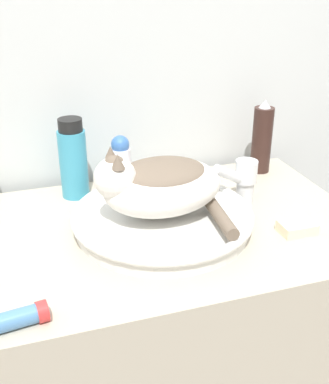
{
  "coord_description": "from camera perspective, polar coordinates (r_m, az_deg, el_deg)",
  "views": [
    {
      "loc": [
        -0.27,
        -0.61,
        1.42
      ],
      "look_at": [
        0.01,
        0.27,
        0.98
      ],
      "focal_mm": 45.0,
      "sensor_mm": 36.0,
      "label": 1
    }
  ],
  "objects": [
    {
      "name": "deodorant_stick",
      "position": [
        1.24,
        -5.19,
        3.43
      ],
      "size": [
        0.05,
        0.05,
        0.15
      ],
      "color": "silver",
      "rests_on": "vanity_counter"
    },
    {
      "name": "soap_bar",
      "position": [
        1.1,
        15.43,
        -4.09
      ],
      "size": [
        0.08,
        0.05,
        0.02
      ],
      "color": "beige",
      "rests_on": "vanity_counter"
    },
    {
      "name": "cat",
      "position": [
        1.03,
        -0.7,
        1.02
      ],
      "size": [
        0.29,
        0.28,
        0.16
      ],
      "rotation": [
        0.0,
        0.0,
        3.22
      ],
      "color": "silver",
      "rests_on": "sink_basin"
    },
    {
      "name": "wall_back",
      "position": [
        1.3,
        -5.53,
        15.66
      ],
      "size": [
        8.0,
        0.05,
        2.4
      ],
      "color": "silver",
      "rests_on": "ground_plane"
    },
    {
      "name": "mouthwash_bottle",
      "position": [
        1.21,
        -10.77,
        3.78
      ],
      "size": [
        0.07,
        0.07,
        0.2
      ],
      "color": "teal",
      "rests_on": "vanity_counter"
    },
    {
      "name": "sink_basin",
      "position": [
        1.07,
        -0.23,
        -3.14
      ],
      "size": [
        0.4,
        0.4,
        0.05
      ],
      "color": "silver",
      "rests_on": "vanity_counter"
    },
    {
      "name": "vanity_counter",
      "position": [
        1.36,
        -0.67,
        -20.43
      ],
      "size": [
        0.94,
        0.58,
        0.88
      ],
      "color": "#B2A893",
      "rests_on": "ground_plane"
    },
    {
      "name": "faucet",
      "position": [
        1.18,
        9.28,
        1.53
      ],
      "size": [
        0.13,
        0.06,
        0.12
      ],
      "rotation": [
        0.0,
        0.0,
        -2.88
      ],
      "color": "silver",
      "rests_on": "vanity_counter"
    },
    {
      "name": "hairspray_can_black",
      "position": [
        1.37,
        11.47,
        6.22
      ],
      "size": [
        0.06,
        0.06,
        0.21
      ],
      "color": "#331E19",
      "rests_on": "vanity_counter"
    }
  ]
}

